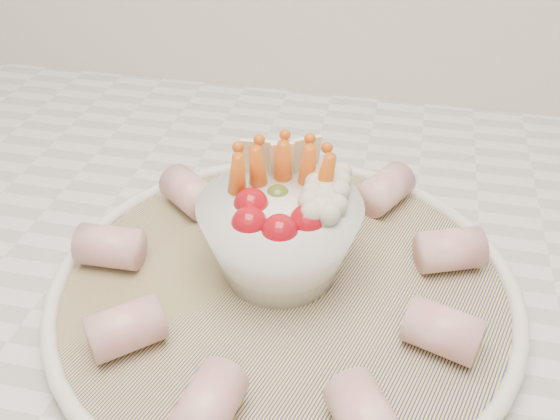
# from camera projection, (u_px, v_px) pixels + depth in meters

# --- Properties ---
(serving_platter) EXTENTS (0.45, 0.45, 0.02)m
(serving_platter) POSITION_uv_depth(u_px,v_px,m) (284.00, 289.00, 0.48)
(serving_platter) COLOR navy
(serving_platter) RESTS_ON kitchen_counter
(veggie_bowl) EXTENTS (0.12, 0.12, 0.10)m
(veggie_bowl) POSITION_uv_depth(u_px,v_px,m) (282.00, 230.00, 0.47)
(veggie_bowl) COLOR white
(veggie_bowl) RESTS_ON serving_platter
(cured_meat_rolls) EXTENTS (0.32, 0.31, 0.03)m
(cured_meat_rolls) POSITION_uv_depth(u_px,v_px,m) (284.00, 268.00, 0.47)
(cured_meat_rolls) COLOR #C15863
(cured_meat_rolls) RESTS_ON serving_platter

